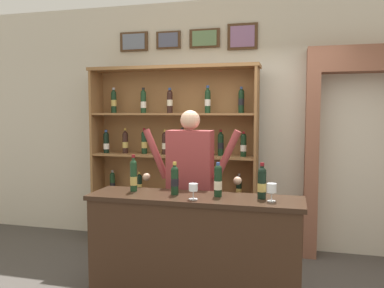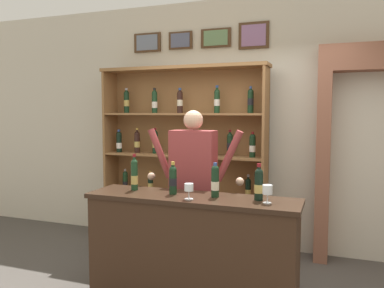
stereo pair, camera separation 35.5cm
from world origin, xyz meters
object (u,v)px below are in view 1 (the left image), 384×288
tasting_counter (194,251)px  tasting_bottle_super_tuscan (218,180)px  tasting_bottle_chianti (134,175)px  wine_glass_right (272,189)px  shopkeeper (190,175)px  wine_shelf (174,153)px  tasting_bottle_prosecco (262,182)px  tasting_bottle_brunello (175,179)px  wine_glass_center (193,188)px

tasting_counter → tasting_bottle_super_tuscan: size_ratio=6.30×
tasting_counter → tasting_bottle_super_tuscan: (0.20, 0.04, 0.63)m
tasting_bottle_chianti → wine_glass_right: bearing=-4.5°
tasting_counter → shopkeeper: shopkeeper is taller
shopkeeper → wine_glass_right: (0.83, -0.55, 0.01)m
wine_shelf → tasting_counter: (0.61, -1.37, -0.70)m
tasting_bottle_chianti → wine_glass_right: tasting_bottle_chianti is taller
tasting_counter → shopkeeper: bearing=108.4°
shopkeeper → tasting_bottle_prosecco: bearing=-32.1°
wine_shelf → tasting_bottle_chianti: size_ratio=6.65×
tasting_counter → shopkeeper: size_ratio=1.09×
tasting_counter → shopkeeper: 0.80m
tasting_bottle_prosecco → wine_glass_right: size_ratio=2.05×
wine_glass_right → tasting_bottle_super_tuscan: bearing=171.0°
tasting_bottle_brunello → wine_shelf: bearing=107.5°
tasting_bottle_super_tuscan → tasting_bottle_prosecco: (0.37, 0.01, -0.00)m
wine_shelf → shopkeeper: bearing=-63.0°
tasting_bottle_prosecco → wine_glass_right: 0.12m
wine_glass_right → wine_glass_center: wine_glass_right is taller
tasting_counter → tasting_bottle_prosecco: (0.57, 0.05, 0.63)m
tasting_bottle_super_tuscan → wine_glass_center: 0.25m
wine_glass_center → tasting_bottle_prosecco: bearing=17.4°
wine_shelf → tasting_bottle_super_tuscan: bearing=-58.7°
tasting_bottle_chianti → tasting_bottle_prosecco: size_ratio=1.11×
shopkeeper → wine_glass_right: bearing=-33.6°
tasting_bottle_chianti → wine_glass_center: 0.64m
shopkeeper → tasting_bottle_prosecco: size_ratio=5.63×
shopkeeper → wine_shelf: bearing=117.0°
tasting_bottle_brunello → wine_glass_right: 0.84m
wine_glass_right → wine_shelf: bearing=132.0°
tasting_counter → tasting_bottle_prosecco: tasting_bottle_prosecco is taller
wine_shelf → tasting_bottle_prosecco: size_ratio=7.37×
shopkeeper → tasting_bottle_super_tuscan: 0.61m
wine_shelf → shopkeeper: size_ratio=1.31×
wine_shelf → tasting_counter: size_ratio=1.20×
wine_shelf → tasting_bottle_chianti: wine_shelf is taller
tasting_bottle_super_tuscan → tasting_counter: bearing=-169.8°
wine_shelf → wine_glass_right: wine_shelf is taller
shopkeeper → tasting_bottle_chianti: size_ratio=5.08×
tasting_counter → tasting_bottle_brunello: 0.65m
tasting_counter → tasting_bottle_super_tuscan: tasting_bottle_super_tuscan is taller
tasting_bottle_super_tuscan → wine_glass_right: tasting_bottle_super_tuscan is taller
tasting_bottle_super_tuscan → tasting_bottle_prosecco: bearing=1.6°
tasting_bottle_prosecco → wine_glass_right: (0.09, -0.08, -0.03)m
tasting_bottle_brunello → wine_glass_center: bearing=-35.4°
tasting_bottle_chianti → tasting_bottle_super_tuscan: bearing=-1.8°
tasting_bottle_brunello → wine_glass_center: tasting_bottle_brunello is taller
tasting_bottle_chianti → tasting_bottle_prosecco: bearing=-0.7°
wine_shelf → tasting_bottle_brunello: wine_shelf is taller
tasting_bottle_brunello → wine_glass_right: (0.84, -0.06, -0.03)m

